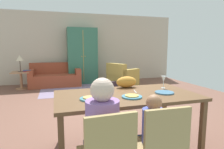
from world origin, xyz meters
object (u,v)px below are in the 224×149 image
Objects in this scene: book_upper at (27,70)px; person_man at (102,142)px; dining_table at (126,99)px; armoire at (82,56)px; couch at (55,77)px; wine_glass at (164,80)px; plate_near_woman at (164,92)px; armchair at (122,77)px; plate_near_child at (132,97)px; handbag at (112,85)px; side_table at (21,78)px; table_lamp at (20,59)px; person_child at (151,142)px; cat at (126,82)px; dining_chair_child at (160,145)px; plate_near_man at (90,99)px; book_lower at (27,71)px.

person_man is at bearing -76.06° from book_upper.
armoire reaches higher than dining_table.
wine_glass is at bearing -71.25° from couch.
armchair reaches higher than plate_near_woman.
plate_near_child is 5.21m from armoire.
armoire reaches higher than handbag.
side_table is 1.07× the size of table_lamp.
person_child is at bearing -127.24° from wine_glass.
cat is 4.62m from armoire.
dining_chair_child is 1.50× the size of side_table.
book_upper is at bearing -161.08° from couch.
cat reaches higher than plate_near_child.
side_table reaches higher than handbag.
wine_glass is 4.87m from couch.
person_man reaches higher than cat.
couch is 1.29m from armoire.
dining_table is at bearing 13.40° from plate_near_man.
book_upper reaches higher than handbag.
table_lamp reaches higher than plate_near_woman.
cat reaches higher than handbag.
person_man reaches higher than dining_chair_child.
plate_near_child is 0.27× the size of person_child.
plate_near_man is 4.75m from book_upper.
dining_table is at bearing 90.07° from person_child.
plate_near_woman reaches higher than side_table.
side_table is at bearing -166.32° from armoire.
plate_near_man is 4.03m from handbag.
dining_chair_child is 2.72× the size of handbag.
dining_table is 1.98× the size of person_child.
dining_table is 1.61× the size of armchair.
person_man is 5.76m from armoire.
couch is (-1.56, 4.58, -0.59)m from wine_glass.
wine_glass is at bearing -60.35° from book_lower.
plate_near_man is 0.78× the size of handbag.
armoire is at bearing 90.31° from cat.
wine_glass is 1.29m from dining_chair_child.
plate_near_child is 0.73m from dining_chair_child.
armoire reaches higher than table_lamp.
armchair is (1.41, 4.94, -0.17)m from dining_chair_child.
dining_table is 0.87× the size of armoire.
armoire reaches higher than cat.
plate_near_man is at bearing -178.86° from plate_near_woman.
book_lower is at bearing 110.94° from plate_near_child.
person_child is at bearing -80.65° from couch.
couch is (-1.05, 4.36, -0.54)m from cat.
armoire reaches higher than book_upper.
book_upper is (-1.78, 4.46, -0.07)m from dining_table.
dining_table is 0.71m from wine_glass.
plate_near_child is 5.09m from table_lamp.
person_man is 1.30m from cat.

